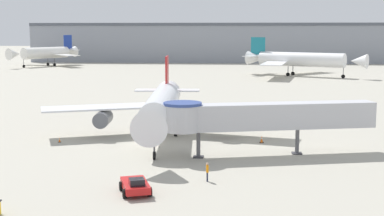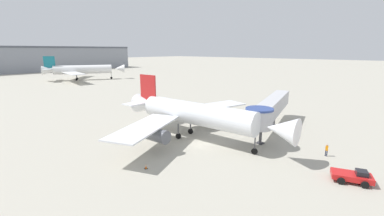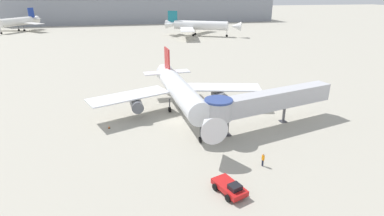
{
  "view_description": "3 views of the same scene",
  "coord_description": "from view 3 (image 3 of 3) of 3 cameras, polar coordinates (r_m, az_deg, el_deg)",
  "views": [
    {
      "loc": [
        10.74,
        -62.94,
        13.59
      ],
      "look_at": [
        5.82,
        -5.65,
        5.24
      ],
      "focal_mm": 50.0,
      "sensor_mm": 36.0,
      "label": 1
    },
    {
      "loc": [
        -29.13,
        -24.11,
        14.44
      ],
      "look_at": [
        2.03,
        3.62,
        4.94
      ],
      "focal_mm": 24.0,
      "sensor_mm": 36.0,
      "label": 2
    },
    {
      "loc": [
        -7.66,
        -45.42,
        20.42
      ],
      "look_at": [
        2.09,
        -2.58,
        3.23
      ],
      "focal_mm": 28.0,
      "sensor_mm": 36.0,
      "label": 3
    }
  ],
  "objects": [
    {
      "name": "main_airplane",
      "position": [
        51.56,
        -2.17,
        3.03
      ],
      "size": [
        31.84,
        30.17,
        9.96
      ],
      "rotation": [
        0.0,
        0.0,
        0.07
      ],
      "color": "silver",
      "rests_on": "ground_plane"
    },
    {
      "name": "background_jet_teal_tail",
      "position": [
        150.07,
        1.36,
        15.48
      ],
      "size": [
        35.69,
        38.1,
        11.53
      ],
      "rotation": [
        0.0,
        0.0,
        1.08
      ],
      "color": "white",
      "rests_on": "ground_plane"
    },
    {
      "name": "jet_bridge",
      "position": [
        47.96,
        13.41,
        1.21
      ],
      "size": [
        23.14,
        8.42,
        6.05
      ],
      "rotation": [
        0.0,
        0.0,
        0.24
      ],
      "color": "#B7B7BC",
      "rests_on": "ground_plane"
    },
    {
      "name": "traffic_cone_starboard_wing",
      "position": [
        55.39,
        10.88,
        -0.22
      ],
      "size": [
        0.5,
        0.5,
        0.82
      ],
      "color": "black",
      "rests_on": "ground_plane"
    },
    {
      "name": "traffic_cone_port_wing",
      "position": [
        49.52,
        -15.54,
        -3.46
      ],
      "size": [
        0.35,
        0.35,
        0.59
      ],
      "color": "black",
      "rests_on": "ground_plane"
    },
    {
      "name": "ground_plane",
      "position": [
        50.38,
        -2.97,
        -2.57
      ],
      "size": [
        800.0,
        800.0,
        0.0
      ],
      "primitive_type": "plane",
      "color": "#A8A393"
    },
    {
      "name": "pushback_tug_red",
      "position": [
        33.58,
        7.23,
        -14.75
      ],
      "size": [
        3.26,
        4.49,
        1.51
      ],
      "rotation": [
        0.0,
        0.0,
        0.34
      ],
      "color": "red",
      "rests_on": "ground_plane"
    },
    {
      "name": "ground_crew_marshaller",
      "position": [
        38.66,
        13.37,
        -9.4
      ],
      "size": [
        0.25,
        0.37,
        1.75
      ],
      "rotation": [
        0.0,
        0.0,
        4.9
      ],
      "color": "#1E2338",
      "rests_on": "ground_plane"
    },
    {
      "name": "background_jet_blue_tail",
      "position": [
        190.82,
        -30.39,
        13.99
      ],
      "size": [
        28.44,
        28.89,
        11.81
      ],
      "rotation": [
        0.0,
        0.0,
        -0.54
      ],
      "color": "white",
      "rests_on": "ground_plane"
    },
    {
      "name": "terminal_building",
      "position": [
        221.45,
        -8.66,
        18.03
      ],
      "size": [
        176.73,
        28.09,
        16.78
      ],
      "color": "gray",
      "rests_on": "ground_plane"
    }
  ]
}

